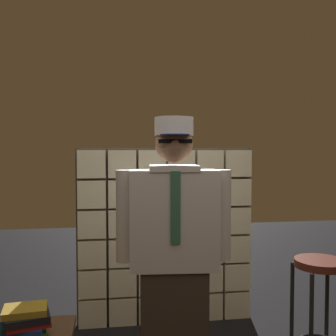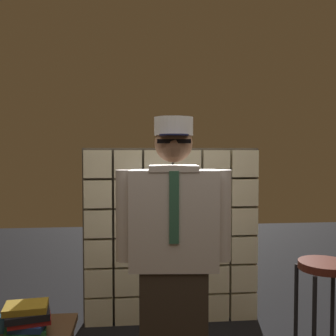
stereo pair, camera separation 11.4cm
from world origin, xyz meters
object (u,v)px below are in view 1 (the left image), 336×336
standing_person (174,256)px  book_stack (27,322)px  bar_stool (320,291)px  coffee_mug (4,327)px

standing_person → book_stack: standing_person is taller
standing_person → bar_stool: bearing=10.5°
bar_stool → coffee_mug: size_ratio=6.54×
standing_person → bar_stool: size_ratio=2.13×
standing_person → book_stack: bearing=-170.8°
coffee_mug → standing_person: bearing=0.1°
bar_stool → book_stack: size_ratio=2.93×
standing_person → coffee_mug: size_ratio=13.92×
bar_stool → book_stack: bar_stool is taller
standing_person → bar_stool: 1.06m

